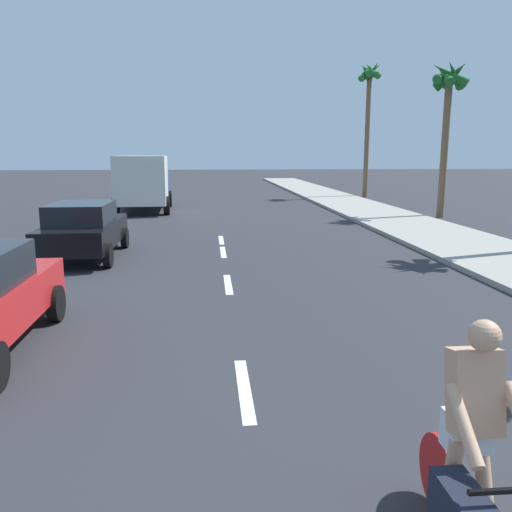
{
  "coord_description": "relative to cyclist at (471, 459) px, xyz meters",
  "views": [
    {
      "loc": [
        -0.4,
        2.56,
        2.91
      ],
      "look_at": [
        0.43,
        11.61,
        1.1
      ],
      "focal_mm": 36.19,
      "sensor_mm": 36.0,
      "label": 1
    }
  ],
  "objects": [
    {
      "name": "lane_stripe_2",
      "position": [
        -1.37,
        2.95,
        -0.83
      ],
      "size": [
        0.16,
        1.8,
        0.01
      ],
      "primitive_type": "cube",
      "color": "white",
      "rests_on": "ground"
    },
    {
      "name": "parked_car_black",
      "position": [
        -5.3,
        11.68,
        0.01
      ],
      "size": [
        1.99,
        4.26,
        1.57
      ],
      "rotation": [
        0.0,
        0.0,
        0.01
      ],
      "color": "black",
      "rests_on": "ground"
    },
    {
      "name": "cyclist",
      "position": [
        0.0,
        0.0,
        0.0
      ],
      "size": [
        0.62,
        1.71,
        1.82
      ],
      "rotation": [
        0.0,
        0.0,
        3.13
      ],
      "color": "black",
      "rests_on": "ground"
    },
    {
      "name": "lane_stripe_4",
      "position": [
        -1.37,
        12.18,
        -0.83
      ],
      "size": [
        0.16,
        1.8,
        0.01
      ],
      "primitive_type": "cube",
      "color": "white",
      "rests_on": "ground"
    },
    {
      "name": "ground_plane",
      "position": [
        -1.37,
        14.36,
        -0.83
      ],
      "size": [
        160.0,
        160.0,
        0.0
      ],
      "primitive_type": "plane",
      "color": "#2D2D33"
    },
    {
      "name": "delivery_truck",
      "position": [
        -5.08,
        23.88,
        0.67
      ],
      "size": [
        2.88,
        6.34,
        2.8
      ],
      "rotation": [
        0.0,
        0.0,
        0.04
      ],
      "color": "#23478C",
      "rests_on": "ground"
    },
    {
      "name": "palm_tree_distant",
      "position": [
        8.77,
        31.22,
        6.08
      ],
      "size": [
        1.73,
        1.71,
        8.98
      ],
      "color": "brown",
      "rests_on": "ground"
    },
    {
      "name": "sidewalk_strip",
      "position": [
        6.3,
        16.36,
        -0.76
      ],
      "size": [
        3.6,
        80.0,
        0.14
      ],
      "primitive_type": "cube",
      "color": "#9E998E",
      "rests_on": "ground"
    },
    {
      "name": "lane_stripe_3",
      "position": [
        -1.37,
        8.27,
        -0.83
      ],
      "size": [
        0.16,
        1.8,
        0.01
      ],
      "primitive_type": "cube",
      "color": "white",
      "rests_on": "ground"
    },
    {
      "name": "palm_tree_far",
      "position": [
        8.9,
        19.8,
        4.66
      ],
      "size": [
        1.83,
        1.81,
        7.02
      ],
      "color": "brown",
      "rests_on": "ground"
    },
    {
      "name": "lane_stripe_5",
      "position": [
        -1.37,
        14.38,
        -0.83
      ],
      "size": [
        0.16,
        1.8,
        0.01
      ],
      "primitive_type": "cube",
      "color": "white",
      "rests_on": "ground"
    }
  ]
}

